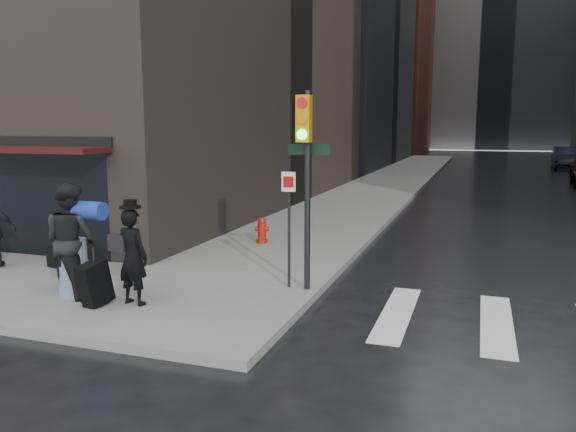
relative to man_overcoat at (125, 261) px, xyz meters
name	(u,v)px	position (x,y,z in m)	size (l,w,h in m)	color
ground	(186,309)	(0.87, 0.48, -0.91)	(140.00, 140.00, 0.00)	black
sidewalk_left	(400,176)	(0.87, 27.48, -0.84)	(4.00, 50.00, 0.15)	slate
bldg_left_far	(336,46)	(-12.13, 62.48, 12.09)	(22.00, 20.00, 26.00)	brown
bldg_distant	(497,33)	(6.87, 78.48, 15.09)	(40.00, 12.00, 32.00)	gray
man_overcoat	(125,261)	(0.00, 0.00, 0.00)	(1.07, 0.88, 1.83)	black
man_jeans	(71,240)	(-1.19, 0.13, 0.25)	(1.42, 0.99, 2.03)	black
traffic_light	(304,163)	(2.60, 1.80, 1.58)	(0.91, 0.44, 3.63)	black
fire_hydrant	(262,232)	(0.30, 5.52, -0.47)	(0.39, 0.29, 0.67)	#A4190A
parked_car_5	(566,158)	(11.59, 38.44, -0.09)	(1.75, 5.01, 1.65)	black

